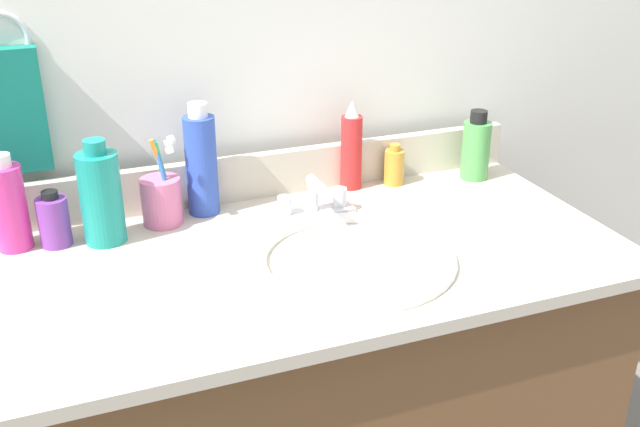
% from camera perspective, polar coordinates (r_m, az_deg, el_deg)
% --- Properties ---
extents(countertop, '(1.10, 0.56, 0.02)m').
position_cam_1_polar(countertop, '(1.31, -0.69, -3.34)').
color(countertop, beige).
rests_on(countertop, vanity_cabinet).
extents(backsplash, '(1.10, 0.02, 0.09)m').
position_cam_1_polar(backsplash, '(1.52, -4.25, 2.96)').
color(backsplash, beige).
rests_on(backsplash, countertop).
extents(back_wall, '(2.20, 0.04, 1.30)m').
position_cam_1_polar(back_wall, '(1.64, -4.73, -1.34)').
color(back_wall, silver).
rests_on(back_wall, ground_plane).
extents(towel_ring, '(0.10, 0.01, 0.10)m').
position_cam_1_polar(towel_ring, '(1.42, -23.08, 12.00)').
color(towel_ring, silver).
extents(hand_towel, '(0.11, 0.04, 0.22)m').
position_cam_1_polar(hand_towel, '(1.43, -22.29, 7.20)').
color(hand_towel, '#147260').
extents(sink_basin, '(0.35, 0.35, 0.11)m').
position_cam_1_polar(sink_basin, '(1.29, 2.61, -4.80)').
color(sink_basin, white).
rests_on(sink_basin, countertop).
extents(faucet, '(0.16, 0.10, 0.08)m').
position_cam_1_polar(faucet, '(1.43, -0.46, 0.79)').
color(faucet, silver).
rests_on(faucet, countertop).
extents(bottle_mouthwash_teal, '(0.07, 0.07, 0.19)m').
position_cam_1_polar(bottle_mouthwash_teal, '(1.36, -16.27, 1.26)').
color(bottle_mouthwash_teal, teal).
rests_on(bottle_mouthwash_teal, countertop).
extents(bottle_shampoo_blue, '(0.06, 0.06, 0.22)m').
position_cam_1_polar(bottle_shampoo_blue, '(1.44, -8.99, 3.80)').
color(bottle_shampoo_blue, '#2D4CB2').
rests_on(bottle_shampoo_blue, countertop).
extents(bottle_toner_green, '(0.06, 0.06, 0.15)m').
position_cam_1_polar(bottle_toner_green, '(1.63, 11.74, 4.87)').
color(bottle_toner_green, '#4C9E4C').
rests_on(bottle_toner_green, countertop).
extents(bottle_soap_pink, '(0.06, 0.06, 0.17)m').
position_cam_1_polar(bottle_soap_pink, '(1.39, -22.51, 0.52)').
color(bottle_soap_pink, '#D8338C').
rests_on(bottle_soap_pink, countertop).
extents(bottle_cream_purple, '(0.05, 0.05, 0.10)m').
position_cam_1_polar(bottle_cream_purple, '(1.39, -19.53, -0.52)').
color(bottle_cream_purple, '#7A3899').
rests_on(bottle_cream_purple, countertop).
extents(bottle_spray_red, '(0.04, 0.04, 0.19)m').
position_cam_1_polar(bottle_spray_red, '(1.54, 2.40, 4.92)').
color(bottle_spray_red, red).
rests_on(bottle_spray_red, countertop).
extents(bottle_oil_amber, '(0.04, 0.04, 0.09)m').
position_cam_1_polar(bottle_oil_amber, '(1.58, 5.64, 3.59)').
color(bottle_oil_amber, gold).
rests_on(bottle_oil_amber, countertop).
extents(cup_pink, '(0.08, 0.07, 0.17)m').
position_cam_1_polar(cup_pink, '(1.42, -11.90, 1.06)').
color(cup_pink, '#D16693').
rests_on(cup_pink, countertop).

